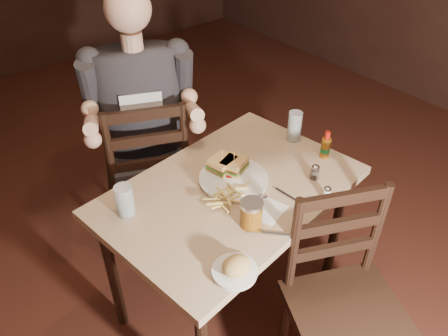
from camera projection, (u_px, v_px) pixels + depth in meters
room_shell at (178, 48)px, 1.55m from camera, size 7.00×7.00×7.00m
main_table at (231, 203)px, 1.97m from camera, size 1.22×0.90×0.77m
chair_far at (148, 168)px, 2.48m from camera, size 0.62×0.64×0.99m
chair_near at (349, 316)px, 1.73m from camera, size 0.61×0.63×0.96m
diner at (139, 91)px, 2.14m from camera, size 0.70×0.64×0.98m
dinner_plate at (234, 180)px, 1.94m from camera, size 0.34×0.34×0.02m
sandwich_left at (222, 160)px, 1.96m from camera, size 0.13×0.12×0.10m
sandwich_right at (234, 162)px, 1.96m from camera, size 0.14×0.13×0.10m
fries_pile at (232, 194)px, 1.82m from camera, size 0.28×0.21×0.04m
ketchup_dollop at (230, 176)px, 1.95m from camera, size 0.04×0.04×0.01m
glass_left at (125, 200)px, 1.75m from camera, size 0.08×0.08×0.14m
glass_right at (295, 126)px, 2.17m from camera, size 0.08×0.08×0.16m
hot_sauce at (326, 145)px, 2.06m from camera, size 0.05×0.05×0.14m
salt_shaker at (327, 193)px, 1.84m from camera, size 0.04×0.04×0.06m
pepper_shaker at (315, 172)px, 1.95m from camera, size 0.04×0.04×0.07m
syrup_dispenser at (251, 214)px, 1.70m from camera, size 0.10×0.10×0.12m
napkin at (267, 210)px, 1.80m from camera, size 0.17×0.16×0.00m
knife at (276, 234)px, 1.68m from camera, size 0.15×0.16×0.00m
fork at (290, 197)px, 1.85m from camera, size 0.03×0.17×0.01m
side_plate at (235, 272)px, 1.53m from camera, size 0.18×0.18×0.01m
bread_roll at (236, 266)px, 1.51m from camera, size 0.12×0.10×0.06m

